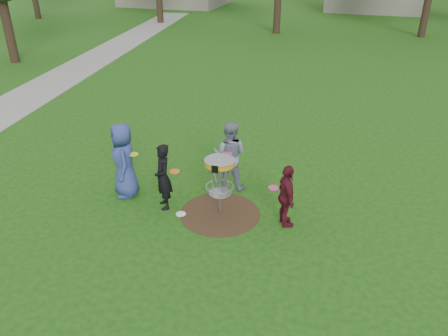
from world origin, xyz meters
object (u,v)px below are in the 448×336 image
(player_maroon, at_px, (286,196))
(disc_golf_basket, at_px, (220,173))
(player_grey, at_px, (230,155))
(player_black, at_px, (163,177))
(player_blue, at_px, (124,160))

(player_maroon, bearing_deg, disc_golf_basket, 64.17)
(player_grey, relative_size, disc_golf_basket, 1.24)
(player_black, bearing_deg, player_maroon, 55.14)
(player_blue, relative_size, player_black, 1.17)
(player_grey, bearing_deg, player_blue, 24.93)
(player_blue, height_order, player_maroon, player_blue)
(player_black, relative_size, player_maroon, 1.09)
(player_black, distance_m, player_maroon, 2.75)
(player_black, relative_size, player_grey, 0.90)
(player_grey, height_order, disc_golf_basket, player_grey)
(player_grey, distance_m, disc_golf_basket, 1.26)
(player_blue, relative_size, disc_golf_basket, 1.31)
(player_maroon, bearing_deg, player_blue, 61.51)
(player_maroon, height_order, disc_golf_basket, player_maroon)
(player_grey, xyz_separation_m, disc_golf_basket, (0.15, -1.24, 0.16))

